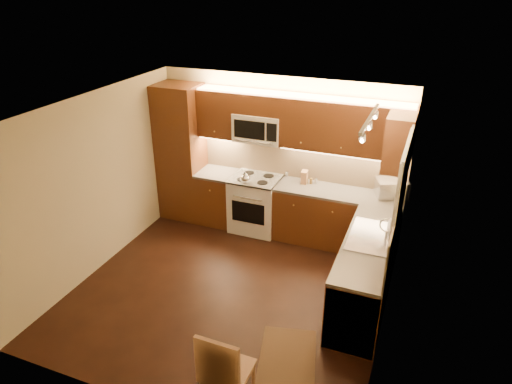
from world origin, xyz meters
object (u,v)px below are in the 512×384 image
at_px(knife_block, 304,177).
at_px(toaster_oven, 392,188).
at_px(kettle, 245,177).
at_px(dining_chair, 228,368).
at_px(microwave, 259,127).
at_px(stove, 256,203).
at_px(sink, 371,232).
at_px(soap_bottle, 393,222).

bearing_deg(knife_block, toaster_oven, -5.07).
bearing_deg(kettle, dining_chair, -62.81).
relative_size(toaster_oven, dining_chair, 0.44).
relative_size(microwave, toaster_oven, 1.75).
bearing_deg(stove, toaster_oven, 4.23).
height_order(knife_block, dining_chair, knife_block).
bearing_deg(dining_chair, knife_block, 95.54).
xyz_separation_m(sink, soap_bottle, (0.22, 0.29, 0.03)).
bearing_deg(microwave, soap_bottle, -23.62).
relative_size(stove, soap_bottle, 4.32).
relative_size(sink, soap_bottle, 4.04).
bearing_deg(sink, dining_chair, -113.01).
bearing_deg(toaster_oven, dining_chair, -127.93).
xyz_separation_m(microwave, knife_block, (0.76, 0.00, -0.72)).
relative_size(stove, toaster_oven, 2.12).
height_order(kettle, dining_chair, kettle).
distance_m(kettle, soap_bottle, 2.38).
relative_size(stove, knife_block, 4.54).
xyz_separation_m(microwave, soap_bottle, (2.22, -0.97, -0.71)).
distance_m(knife_block, soap_bottle, 1.75).
xyz_separation_m(microwave, toaster_oven, (2.09, 0.02, -0.69)).
xyz_separation_m(microwave, dining_chair, (1.04, -3.51, -1.22)).
distance_m(stove, kettle, 0.61).
relative_size(microwave, kettle, 3.96).
bearing_deg(sink, knife_block, 134.37).
height_order(microwave, kettle, microwave).
xyz_separation_m(stove, toaster_oven, (2.09, 0.15, 0.57)).
bearing_deg(dining_chair, sink, 67.98).
bearing_deg(soap_bottle, stove, 135.85).
height_order(microwave, knife_block, microwave).
height_order(stove, microwave, microwave).
height_order(kettle, toaster_oven, toaster_oven).
height_order(microwave, soap_bottle, microwave).
distance_m(stove, toaster_oven, 2.17).
bearing_deg(soap_bottle, kettle, 141.63).
height_order(microwave, toaster_oven, microwave).
height_order(sink, soap_bottle, soap_bottle).
relative_size(toaster_oven, knife_block, 2.14).
bearing_deg(kettle, soap_bottle, -7.36).
relative_size(kettle, soap_bottle, 0.90).
distance_m(kettle, knife_block, 0.92).
height_order(stove, kettle, kettle).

